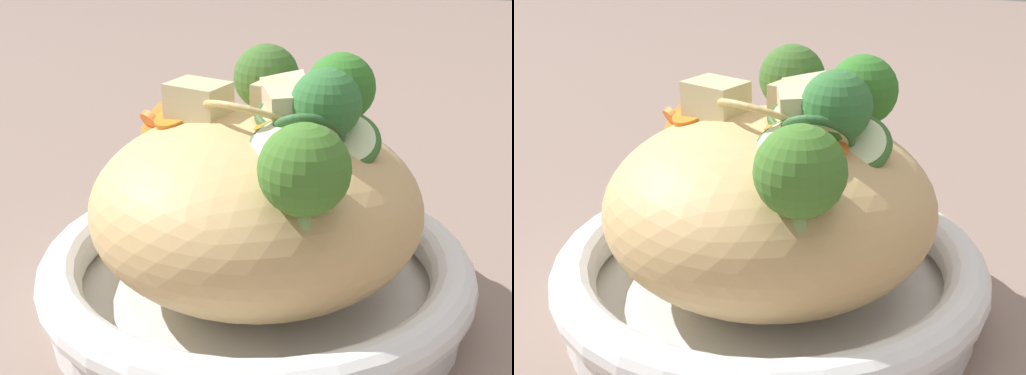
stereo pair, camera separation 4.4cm
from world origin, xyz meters
The scene contains 7 objects.
ground_plane centered at (0.00, 0.00, 0.00)m, with size 3.00×3.00×0.00m, color gray.
serving_bowl centered at (0.00, 0.00, 0.02)m, with size 0.28×0.28×0.05m.
noodle_heap centered at (0.00, 0.00, 0.08)m, with size 0.21×0.21×0.13m.
broccoli_florets centered at (-0.01, 0.03, 0.14)m, with size 0.21×0.12×0.07m.
carrot_coins centered at (0.00, -0.04, 0.12)m, with size 0.08×0.15×0.04m.
zucchini_slices centered at (0.01, 0.03, 0.13)m, with size 0.09×0.09×0.04m.
chicken_chunks centered at (-0.02, 0.00, 0.14)m, with size 0.08×0.11×0.04m.
Camera 2 is at (0.38, 0.16, 0.26)m, focal length 50.37 mm.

